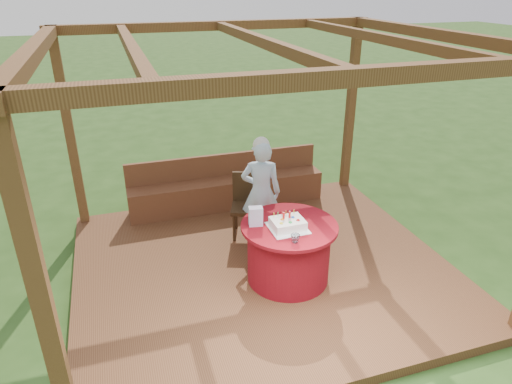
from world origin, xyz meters
TOP-DOWN VIEW (x-y plane):
  - ground at (0.00, 0.00)m, footprint 60.00×60.00m
  - deck at (0.00, 0.00)m, footprint 4.50×4.00m
  - pergola at (0.00, 0.00)m, footprint 4.50×4.00m
  - bench at (0.00, 1.72)m, footprint 3.00×0.42m
  - table at (0.19, -0.38)m, footprint 1.10×1.10m
  - chair at (0.06, 0.81)m, footprint 0.53×0.53m
  - elderly_woman at (0.17, 0.56)m, footprint 0.60×0.49m
  - birthday_cake at (0.15, -0.45)m, footprint 0.41×0.41m
  - gift_bag at (-0.17, -0.27)m, footprint 0.17×0.13m
  - drinking_glass at (0.11, -0.75)m, footprint 0.12×0.12m

SIDE VIEW (x-z plane):
  - ground at x=0.00m, z-range 0.00..0.00m
  - deck at x=0.00m, z-range 0.00..0.12m
  - bench at x=0.00m, z-range -0.02..0.79m
  - table at x=0.19m, z-range 0.13..0.85m
  - chair at x=0.06m, z-range 0.16..1.03m
  - elderly_woman at x=0.17m, z-range 0.12..1.59m
  - drinking_glass at x=0.11m, z-range 0.85..0.94m
  - birthday_cake at x=0.15m, z-range 0.81..0.99m
  - gift_bag at x=-0.17m, z-range 0.85..1.07m
  - pergola at x=0.00m, z-range 1.05..3.77m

